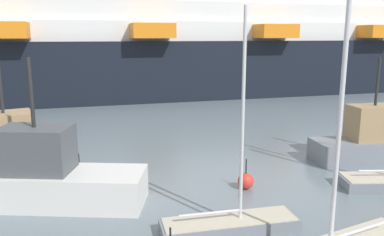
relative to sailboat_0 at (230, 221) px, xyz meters
The scene contains 6 objects.
sailboat_0 is the anchor object (origin of this frame).
fishing_boat_1 8.41m from the sailboat_0, 146.21° to the left, with size 8.91×5.21×6.50m.
fishing_boat_2 13.17m from the sailboat_0, 26.74° to the left, with size 8.18×3.04×6.15m.
fishing_boat_3 12.50m from the sailboat_0, 138.21° to the left, with size 7.87×4.37×6.16m.
channel_buoy_0 4.44m from the sailboat_0, 58.44° to the left, with size 0.79×0.79×1.53m.
cruise_ship 39.84m from the sailboat_0, 76.07° to the left, with size 123.63×19.70×24.10m.
Camera 1 is at (-7.29, -7.48, 7.38)m, focal length 36.61 mm.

